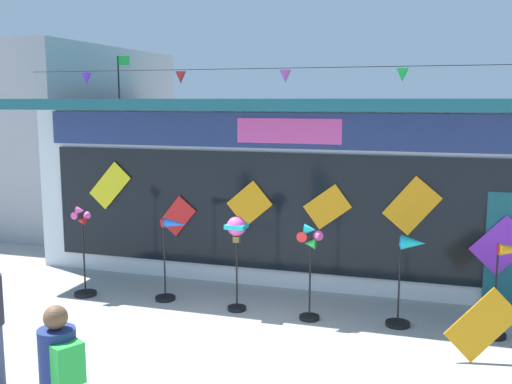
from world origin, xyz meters
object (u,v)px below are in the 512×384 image
object	(u,v)px
wind_spinner_center_right	(310,258)
display_kite_on_ground	(482,325)
wind_spinner_left	(170,254)
wind_spinner_center_left	(237,238)
kite_shop_building	(319,176)
wind_spinner_right	(408,268)
wind_spinner_far_right	(505,284)
wind_spinner_far_left	(83,254)

from	to	relation	value
wind_spinner_center_right	display_kite_on_ground	distance (m)	2.71
wind_spinner_left	display_kite_on_ground	distance (m)	5.17
wind_spinner_left	wind_spinner_center_left	xyz separation A→B (m)	(1.26, -0.12, 0.40)
kite_shop_building	display_kite_on_ground	bearing A→B (deg)	-57.37
wind_spinner_right	kite_shop_building	bearing A→B (deg)	118.04
kite_shop_building	wind_spinner_left	distance (m)	4.59
wind_spinner_center_left	wind_spinner_right	world-z (taller)	wind_spinner_center_left
kite_shop_building	wind_spinner_far_right	size ratio (longest dim) A/B	7.71
wind_spinner_center_left	wind_spinner_center_right	xyz separation A→B (m)	(1.25, -0.09, -0.22)
wind_spinner_far_left	wind_spinner_far_right	bearing A→B (deg)	1.11
display_kite_on_ground	wind_spinner_right	bearing A→B (deg)	138.21
wind_spinner_center_left	wind_spinner_right	bearing A→B (deg)	1.60
wind_spinner_center_right	wind_spinner_far_right	bearing A→B (deg)	2.48
wind_spinner_center_left	wind_spinner_far_right	xyz separation A→B (m)	(4.15, 0.04, -0.41)
wind_spinner_far_left	wind_spinner_right	size ratio (longest dim) A/B	1.12
wind_spinner_left	wind_spinner_center_right	distance (m)	2.53
wind_spinner_center_left	kite_shop_building	bearing A→B (deg)	82.68
kite_shop_building	wind_spinner_center_right	xyz separation A→B (m)	(0.71, -4.31, -0.75)
kite_shop_building	wind_spinner_far_left	bearing A→B (deg)	-128.27
wind_spinner_far_left	wind_spinner_center_left	distance (m)	2.91
wind_spinner_center_right	wind_spinner_far_right	size ratio (longest dim) A/B	1.09
wind_spinner_left	wind_spinner_right	bearing A→B (deg)	-0.58
wind_spinner_far_right	display_kite_on_ground	world-z (taller)	wind_spinner_far_right
wind_spinner_left	wind_spinner_center_right	xyz separation A→B (m)	(2.52, -0.21, 0.19)
kite_shop_building	wind_spinner_far_right	distance (m)	5.61
wind_spinner_left	display_kite_on_ground	bearing A→B (deg)	-10.90
kite_shop_building	wind_spinner_center_right	size ratio (longest dim) A/B	7.05
wind_spinner_far_left	wind_spinner_center_right	xyz separation A→B (m)	(4.12, 0.01, 0.25)
wind_spinner_far_left	display_kite_on_ground	distance (m)	6.72
wind_spinner_left	wind_spinner_center_right	bearing A→B (deg)	-4.67
kite_shop_building	wind_spinner_center_right	bearing A→B (deg)	-80.63
wind_spinner_far_left	wind_spinner_right	xyz separation A→B (m)	(5.62, 0.18, 0.15)
kite_shop_building	wind_spinner_center_left	distance (m)	4.29
wind_spinner_center_left	display_kite_on_ground	world-z (taller)	wind_spinner_center_left
wind_spinner_far_left	wind_spinner_far_right	distance (m)	7.02
wind_spinner_far_left	wind_spinner_far_right	xyz separation A→B (m)	(7.02, 0.14, 0.06)
kite_shop_building	wind_spinner_center_left	world-z (taller)	kite_shop_building
wind_spinner_far_right	display_kite_on_ground	bearing A→B (deg)	-111.65
wind_spinner_center_right	wind_spinner_right	size ratio (longest dim) A/B	1.08
kite_shop_building	wind_spinner_far_right	xyz separation A→B (m)	(3.61, -4.19, -0.94)
wind_spinner_center_right	display_kite_on_ground	xyz separation A→B (m)	(2.54, -0.77, -0.53)
wind_spinner_far_left	wind_spinner_left	distance (m)	1.62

